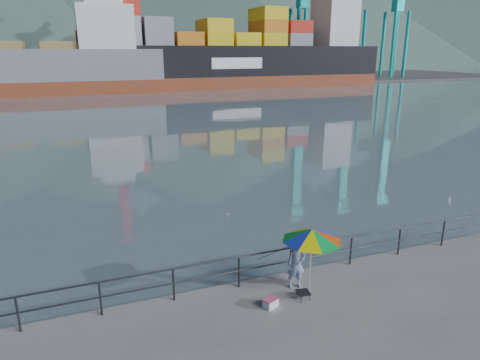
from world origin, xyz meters
The scene contains 12 objects.
harbor_water centered at (0.00, 130.00, 0.00)m, with size 500.00×280.00×0.00m, color slate.
far_dock centered at (10.00, 93.00, 0.00)m, with size 200.00×40.00×0.40m, color #514F4C.
guardrail centered at (0.00, 1.70, 0.52)m, with size 22.00×0.06×1.03m.
port_cranes centered at (31.00, 84.00, 16.00)m, with size 116.00×28.00×38.40m.
container_stacks centered at (32.34, 93.69, 2.76)m, with size 58.00×8.40×7.80m.
fisherman centered at (2.60, 1.09, 0.78)m, with size 0.57×0.37×1.56m, color navy.
beach_umbrella centered at (2.76, 0.54, 1.93)m, with size 2.02×2.02×2.11m.
folding_stool centered at (2.50, 0.42, 0.12)m, with size 0.40×0.40×0.23m.
cooler_bag centered at (1.45, 0.40, 0.12)m, with size 0.40×0.27×0.23m, color silver.
fishing_rod centered at (2.27, 1.81, 0.00)m, with size 0.02×0.02×1.98m, color black.
bulk_carrier centered at (-10.68, 70.38, 4.16)m, with size 48.87×8.46×14.50m.
container_ship centered at (27.63, 73.30, 5.81)m, with size 62.91×10.49×18.10m.
Camera 1 is at (-3.10, -9.05, 6.93)m, focal length 32.00 mm.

